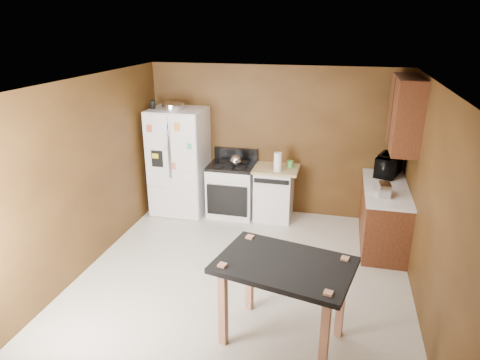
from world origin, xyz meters
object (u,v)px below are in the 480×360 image
at_px(kettle, 236,161).
at_px(microwave, 388,166).
at_px(dishwasher, 274,192).
at_px(toaster, 384,189).
at_px(green_canister, 290,164).
at_px(gas_range, 232,189).
at_px(pen_cup, 153,105).
at_px(refrigerator, 179,161).
at_px(roasting_pan, 173,106).
at_px(island, 284,275).
at_px(paper_towel, 278,162).

distance_m(kettle, microwave, 2.40).
bearing_deg(dishwasher, toaster, -27.57).
distance_m(green_canister, toaster, 1.70).
distance_m(toaster, gas_range, 2.57).
bearing_deg(toaster, pen_cup, 165.87).
relative_size(pen_cup, green_canister, 1.17).
height_order(toaster, refrigerator, refrigerator).
bearing_deg(green_canister, roasting_pan, -174.36).
bearing_deg(roasting_pan, pen_cup, -171.35).
height_order(roasting_pan, gas_range, roasting_pan).
relative_size(roasting_pan, microwave, 0.69).
distance_m(roasting_pan, island, 3.78).
relative_size(kettle, green_canister, 1.66).
bearing_deg(green_canister, island, -83.70).
xyz_separation_m(green_canister, gas_range, (-0.96, -0.11, -0.48)).
distance_m(green_canister, microwave, 1.53).
height_order(pen_cup, gas_range, pen_cup).
bearing_deg(dishwasher, roasting_pan, -176.58).
distance_m(roasting_pan, pen_cup, 0.34).
distance_m(dishwasher, island, 3.01).
xyz_separation_m(pen_cup, microwave, (3.78, 0.19, -0.82)).
bearing_deg(roasting_pan, toaster, -12.86).
bearing_deg(island, toaster, 62.69).
distance_m(roasting_pan, toaster, 3.52).
bearing_deg(paper_towel, green_canister, 52.98).
distance_m(kettle, dishwasher, 0.84).
relative_size(green_canister, refrigerator, 0.06).
height_order(roasting_pan, green_canister, roasting_pan).
bearing_deg(green_canister, dishwasher, -159.64).
height_order(kettle, green_canister, kettle).
bearing_deg(roasting_pan, island, -51.55).
xyz_separation_m(kettle, toaster, (2.28, -0.76, -0.00)).
relative_size(microwave, gas_range, 0.49).
height_order(gas_range, island, gas_range).
relative_size(toaster, gas_range, 0.22).
bearing_deg(dishwasher, refrigerator, -177.01).
height_order(roasting_pan, island, roasting_pan).
distance_m(pen_cup, microwave, 3.87).
height_order(paper_towel, dishwasher, paper_towel).
distance_m(refrigerator, island, 3.61).
relative_size(paper_towel, toaster, 1.23).
relative_size(roasting_pan, toaster, 1.53).
relative_size(paper_towel, microwave, 0.56).
xyz_separation_m(refrigerator, gas_range, (0.91, 0.06, -0.44)).
distance_m(pen_cup, refrigerator, 1.04).
bearing_deg(island, refrigerator, 127.68).
height_order(roasting_pan, refrigerator, roasting_pan).
distance_m(green_canister, dishwasher, 0.56).
bearing_deg(kettle, toaster, -18.36).
distance_m(gas_range, dishwasher, 0.72).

